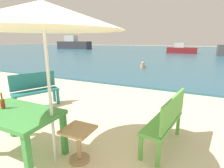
{
  "coord_description": "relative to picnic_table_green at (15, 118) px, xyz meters",
  "views": [
    {
      "loc": [
        1.72,
        -1.38,
        1.82
      ],
      "look_at": [
        -0.35,
        3.0,
        0.6
      ],
      "focal_mm": 28.02,
      "sensor_mm": 36.0,
      "label": 1
    }
  ],
  "objects": [
    {
      "name": "boat_ferry",
      "position": [
        -20.15,
        27.88,
        0.37
      ],
      "size": [
        7.2,
        1.96,
        2.62
      ],
      "color": "#38383F",
      "rests_on": "sea_water"
    },
    {
      "name": "bench_teal_center",
      "position": [
        -1.48,
        1.67,
        -0.11
      ],
      "size": [
        0.83,
        1.24,
        0.95
      ],
      "color": "#237275",
      "rests_on": "ground_plane"
    },
    {
      "name": "swimmer_person",
      "position": [
        -0.56,
        9.31,
        -0.41
      ],
      "size": [
        0.34,
        0.34,
        0.41
      ],
      "color": "tan",
      "rests_on": "sea_water"
    },
    {
      "name": "beer_bottle_amber",
      "position": [
        -0.27,
        0.01,
        0.2
      ],
      "size": [
        0.07,
        0.07,
        0.26
      ],
      "color": "brown",
      "rests_on": "picnic_table_green"
    },
    {
      "name": "boat_barge",
      "position": [
        0.65,
        23.86,
        -0.08
      ],
      "size": [
        3.78,
        1.03,
        1.38
      ],
      "color": "maroon",
      "rests_on": "sea_water"
    },
    {
      "name": "picnic_table_green",
      "position": [
        0.0,
        0.0,
        0.0
      ],
      "size": [
        1.4,
        0.8,
        0.76
      ],
      "color": "#3D8C42",
      "rests_on": "ground_plane"
    },
    {
      "name": "side_table_wood",
      "position": [
        0.95,
        0.31,
        -0.3
      ],
      "size": [
        0.44,
        0.44,
        0.54
      ],
      "color": "tan",
      "rests_on": "ground_plane"
    },
    {
      "name": "patio_umbrella",
      "position": [
        0.63,
        0.13,
        1.47
      ],
      "size": [
        2.1,
        2.1,
        2.3
      ],
      "color": "silver",
      "rests_on": "ground_plane"
    },
    {
      "name": "bench_green_left",
      "position": [
        2.1,
        1.23,
        -0.11
      ],
      "size": [
        0.54,
        1.24,
        0.95
      ],
      "color": "#60B24C",
      "rests_on": "ground_plane"
    },
    {
      "name": "sea_water",
      "position": [
        0.7,
        29.77,
        -0.61
      ],
      "size": [
        120.0,
        50.0,
        0.08
      ],
      "primitive_type": "cube",
      "color": "#2D6075",
      "rests_on": "ground_plane"
    }
  ]
}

